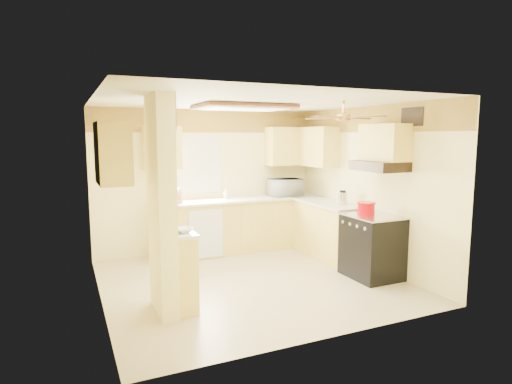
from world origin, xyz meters
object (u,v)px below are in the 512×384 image
dutch_oven (366,208)px  kettle (343,198)px  stove (372,246)px  microwave (285,187)px  bowl (183,230)px

dutch_oven → kettle: bearing=79.9°
stove → microwave: (-0.29, 2.12, 0.64)m
microwave → stove: bearing=102.0°
stove → bowl: (-2.79, -0.06, 0.51)m
microwave → dutch_oven: 2.04m
stove → bowl: bearing=-178.8°
microwave → dutch_oven: microwave is taller
microwave → bowl: size_ratio=2.63×
microwave → dutch_oven: (0.24, -2.02, -0.09)m
microwave → dutch_oven: bearing=101.0°
stove → dutch_oven: (-0.05, 0.10, 0.55)m
stove → dutch_oven: bearing=116.7°
dutch_oven → kettle: (0.14, 0.76, 0.04)m
stove → kettle: kettle is taller
bowl → kettle: kettle is taller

